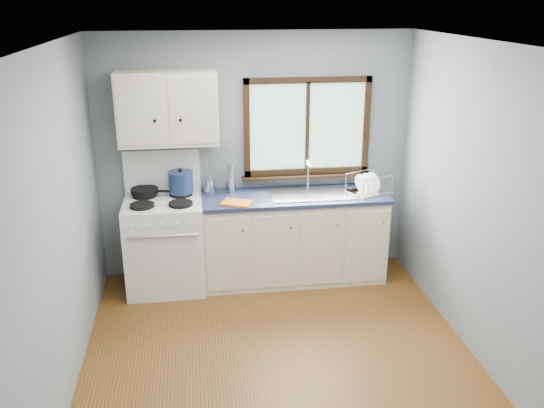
{
  "coord_description": "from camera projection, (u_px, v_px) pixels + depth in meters",
  "views": [
    {
      "loc": [
        -0.62,
        -3.9,
        2.8
      ],
      "look_at": [
        0.05,
        0.9,
        1.05
      ],
      "focal_mm": 38.0,
      "sensor_mm": 36.0,
      "label": 1
    }
  ],
  "objects": [
    {
      "name": "wall_back",
      "position": [
        255.0,
        156.0,
        5.92
      ],
      "size": [
        3.2,
        0.02,
        2.5
      ],
      "primitive_type": "cube",
      "color": "gray",
      "rests_on": "ground"
    },
    {
      "name": "dish_rack",
      "position": [
        368.0,
        187.0,
        5.84
      ],
      "size": [
        0.48,
        0.43,
        0.21
      ],
      "rotation": [
        0.0,
        0.0,
        0.4
      ],
      "color": "silver",
      "rests_on": "countertop"
    },
    {
      "name": "wall_left",
      "position": [
        55.0,
        232.0,
        4.03
      ],
      "size": [
        0.02,
        3.6,
        2.5
      ],
      "primitive_type": "cube",
      "color": "gray",
      "rests_on": "ground"
    },
    {
      "name": "stockpot",
      "position": [
        181.0,
        182.0,
        5.7
      ],
      "size": [
        0.25,
        0.25,
        0.24
      ],
      "rotation": [
        0.0,
        0.0,
        0.0
      ],
      "color": "navy",
      "rests_on": "gas_range"
    },
    {
      "name": "upper_cabinets",
      "position": [
        168.0,
        108.0,
        5.45
      ],
      "size": [
        0.95,
        0.35,
        0.7
      ],
      "color": "#EFE2CB",
      "rests_on": "wall_back"
    },
    {
      "name": "skillet",
      "position": [
        145.0,
        191.0,
        5.7
      ],
      "size": [
        0.42,
        0.32,
        0.05
      ],
      "rotation": [
        0.0,
        0.0,
        -0.2
      ],
      "color": "black",
      "rests_on": "gas_range"
    },
    {
      "name": "window",
      "position": [
        307.0,
        134.0,
        5.88
      ],
      "size": [
        1.36,
        0.1,
        1.03
      ],
      "color": "#9EC6A8",
      "rests_on": "wall_back"
    },
    {
      "name": "dish_towel",
      "position": [
        237.0,
        203.0,
        5.53
      ],
      "size": [
        0.33,
        0.3,
        0.02
      ],
      "primitive_type": "cube",
      "rotation": [
        0.0,
        0.0,
        -0.42
      ],
      "color": "orange",
      "rests_on": "countertop"
    },
    {
      "name": "gas_range",
      "position": [
        165.0,
        242.0,
        5.75
      ],
      "size": [
        0.76,
        0.69,
        1.36
      ],
      "color": "white",
      "rests_on": "floor"
    },
    {
      "name": "soap_bottle",
      "position": [
        232.0,
        179.0,
        5.9
      ],
      "size": [
        0.09,
        0.09,
        0.23
      ],
      "primitive_type": "imported",
      "rotation": [
        0.0,
        0.0,
        0.06
      ],
      "color": "#113EBE",
      "rests_on": "countertop"
    },
    {
      "name": "wall_right",
      "position": [
        487.0,
        209.0,
        4.45
      ],
      "size": [
        0.02,
        3.6,
        2.5
      ],
      "primitive_type": "cube",
      "color": "gray",
      "rests_on": "ground"
    },
    {
      "name": "wall_front",
      "position": [
        345.0,
        368.0,
        2.55
      ],
      "size": [
        3.2,
        0.02,
        2.5
      ],
      "primitive_type": "cube",
      "color": "gray",
      "rests_on": "ground"
    },
    {
      "name": "floor",
      "position": [
        281.0,
        364.0,
        4.67
      ],
      "size": [
        3.2,
        3.6,
        0.02
      ],
      "primitive_type": "cube",
      "color": "brown",
      "rests_on": "ground"
    },
    {
      "name": "base_cabinets",
      "position": [
        293.0,
        241.0,
        5.96
      ],
      "size": [
        1.85,
        0.6,
        0.88
      ],
      "color": "#EFE2CB",
      "rests_on": "floor"
    },
    {
      "name": "thermos",
      "position": [
        231.0,
        179.0,
        5.81
      ],
      "size": [
        0.09,
        0.09,
        0.29
      ],
      "primitive_type": "cylinder",
      "rotation": [
        0.0,
        0.0,
        0.34
      ],
      "color": "silver",
      "rests_on": "countertop"
    },
    {
      "name": "countertop",
      "position": [
        294.0,
        197.0,
        5.79
      ],
      "size": [
        1.89,
        0.64,
        0.04
      ],
      "primitive_type": "cube",
      "color": "#1B2443",
      "rests_on": "base_cabinets"
    },
    {
      "name": "sink",
      "position": [
        311.0,
        200.0,
        5.83
      ],
      "size": [
        0.84,
        0.46,
        0.44
      ],
      "color": "silver",
      "rests_on": "countertop"
    },
    {
      "name": "ceiling",
      "position": [
        283.0,
        43.0,
        3.81
      ],
      "size": [
        3.2,
        3.6,
        0.02
      ],
      "primitive_type": "cube",
      "color": "white",
      "rests_on": "wall_back"
    },
    {
      "name": "utensil_crock",
      "position": [
        210.0,
        186.0,
        5.83
      ],
      "size": [
        0.12,
        0.12,
        0.35
      ],
      "rotation": [
        0.0,
        0.0,
        0.12
      ],
      "color": "silver",
      "rests_on": "countertop"
    }
  ]
}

